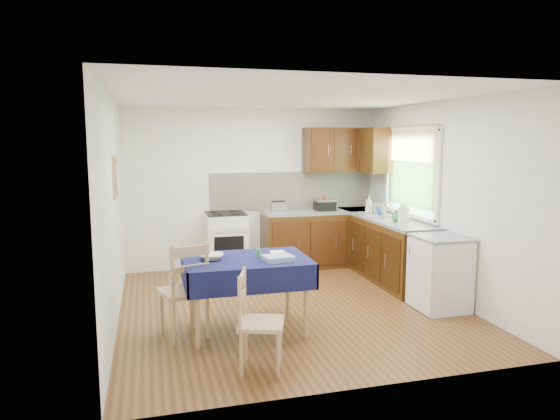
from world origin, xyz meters
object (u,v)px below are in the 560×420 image
object	(u,v)px
dish_rack	(379,215)
kettle	(403,213)
dining_table	(246,268)
sandwich_press	(325,205)
chair_far	(185,288)
toaster	(278,207)
chair_near	(256,318)

from	to	relation	value
dish_rack	kettle	world-z (taller)	kettle
dining_table	sandwich_press	xyz separation A→B (m)	(1.74, 2.41, 0.31)
chair_far	sandwich_press	xyz separation A→B (m)	(2.38, 2.45, 0.46)
chair_far	toaster	world-z (taller)	toaster
chair_near	sandwich_press	size ratio (longest dim) A/B	2.90
chair_near	dish_rack	distance (m)	3.50
chair_near	toaster	xyz separation A→B (m)	(1.06, 3.27, 0.52)
dining_table	toaster	world-z (taller)	toaster
chair_near	dish_rack	bearing A→B (deg)	-25.50
toaster	kettle	world-z (taller)	kettle
toaster	dish_rack	bearing A→B (deg)	-22.00
dining_table	chair_far	xyz separation A→B (m)	(-0.64, -0.04, -0.15)
chair_far	sandwich_press	size ratio (longest dim) A/B	3.31
chair_far	kettle	distance (m)	3.25
sandwich_press	dish_rack	xyz separation A→B (m)	(0.56, -0.79, -0.06)
dining_table	kettle	size ratio (longest dim) A/B	4.95
sandwich_press	kettle	distance (m)	1.49
dining_table	chair_near	xyz separation A→B (m)	(-0.09, -0.90, -0.22)
toaster	sandwich_press	world-z (taller)	toaster
dining_table	sandwich_press	bearing A→B (deg)	52.14
chair_near	toaster	distance (m)	3.47
toaster	chair_near	bearing A→B (deg)	-100.59
toaster	dining_table	bearing A→B (deg)	-104.86
chair_far	dish_rack	world-z (taller)	dish_rack
chair_far	toaster	xyz separation A→B (m)	(1.60, 2.41, 0.45)
toaster	dish_rack	distance (m)	1.53
chair_near	kettle	bearing A→B (deg)	-33.56
chair_far	dish_rack	xyz separation A→B (m)	(2.94, 1.66, 0.39)
toaster	kettle	distance (m)	1.93
dining_table	chair_far	size ratio (longest dim) A/B	1.29
chair_near	kettle	size ratio (longest dim) A/B	3.35
dish_rack	toaster	bearing A→B (deg)	137.86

